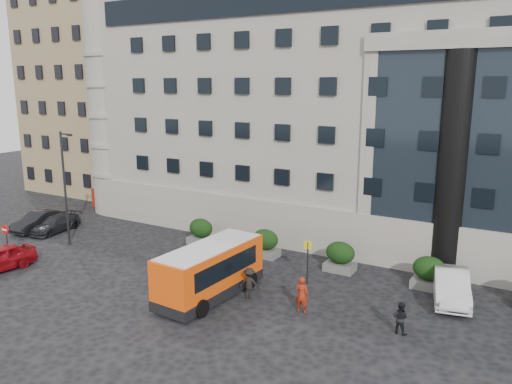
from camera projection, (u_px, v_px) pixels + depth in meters
ground at (176, 295)px, 26.92m from camera, size 120.00×120.00×0.00m
civic_building at (402, 110)px, 40.63m from camera, size 44.00×24.00×18.00m
entrance_column at (453, 167)px, 28.35m from camera, size 1.80×1.80×13.00m
apartment_near at (116, 94)px, 53.42m from camera, size 14.00×14.00×20.00m
apartment_far at (194, 84)px, 69.88m from camera, size 13.00×13.00×22.00m
hedge_a at (201, 231)px, 35.27m from camera, size 1.80×1.26×1.84m
hedge_b at (265, 243)px, 32.72m from camera, size 1.80×1.26×1.84m
hedge_c at (340, 256)px, 30.18m from camera, size 1.80×1.26×1.84m
hedge_d at (429, 272)px, 27.63m from camera, size 1.80×1.26×1.84m
street_lamp at (65, 184)px, 34.36m from camera, size 1.16×0.18×8.00m
bus_stop_sign at (308, 255)px, 28.08m from camera, size 0.50×0.08×2.52m
no_entry_sign at (6, 235)px, 32.06m from camera, size 0.64×0.16×2.32m
minibus at (210, 269)px, 26.45m from camera, size 2.88×6.89×2.83m
red_truck at (121, 190)px, 46.54m from camera, size 2.66×5.19×2.72m
parked_car_b at (38, 221)px, 38.70m from camera, size 2.08×4.59×1.46m
parked_car_c at (55, 224)px, 38.24m from camera, size 2.19×4.43×1.24m
parked_car_d at (136, 195)px, 47.79m from camera, size 2.81×5.29×1.42m
white_taxi at (451, 286)px, 26.17m from camera, size 2.75×5.13×1.61m
pedestrian_a at (302, 295)px, 24.71m from camera, size 0.73×0.52×1.88m
pedestrian_b at (400, 318)px, 22.68m from camera, size 0.81×0.68×1.52m
pedestrian_c at (249, 283)px, 26.34m from camera, size 1.22×0.88×1.71m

